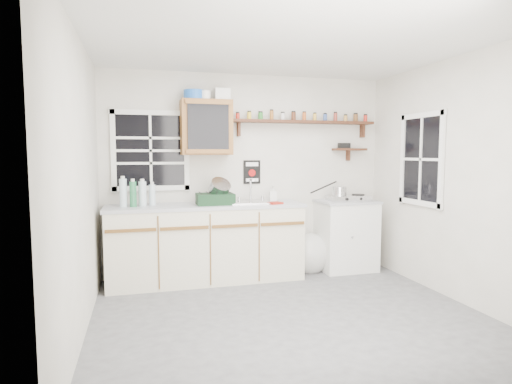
# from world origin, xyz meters

# --- Properties ---
(room) EXTENTS (3.64, 3.24, 2.54)m
(room) POSITION_xyz_m (0.00, 0.00, 1.25)
(room) COLOR #4A4B4D
(room) RESTS_ON ground
(main_cabinet) EXTENTS (2.31, 0.63, 0.92)m
(main_cabinet) POSITION_xyz_m (-0.58, 1.30, 0.46)
(main_cabinet) COLOR beige
(main_cabinet) RESTS_ON floor
(right_cabinet) EXTENTS (0.73, 0.57, 0.91)m
(right_cabinet) POSITION_xyz_m (1.25, 1.32, 0.46)
(right_cabinet) COLOR silver
(right_cabinet) RESTS_ON floor
(sink) EXTENTS (0.52, 0.44, 0.29)m
(sink) POSITION_xyz_m (-0.05, 1.30, 0.93)
(sink) COLOR silver
(sink) RESTS_ON main_cabinet
(upper_cabinet) EXTENTS (0.60, 0.32, 0.65)m
(upper_cabinet) POSITION_xyz_m (-0.55, 1.44, 1.82)
(upper_cabinet) COLOR brown
(upper_cabinet) RESTS_ON wall_back
(upper_cabinet_clutter) EXTENTS (0.55, 0.24, 0.14)m
(upper_cabinet_clutter) POSITION_xyz_m (-0.57, 1.44, 2.21)
(upper_cabinet_clutter) COLOR blue
(upper_cabinet_clutter) RESTS_ON upper_cabinet
(spice_shelf) EXTENTS (1.91, 0.18, 0.34)m
(spice_shelf) POSITION_xyz_m (0.73, 1.51, 1.93)
(spice_shelf) COLOR #32180E
(spice_shelf) RESTS_ON wall_back
(secondary_shelf) EXTENTS (0.45, 0.16, 0.24)m
(secondary_shelf) POSITION_xyz_m (1.36, 1.52, 1.58)
(secondary_shelf) COLOR #32180E
(secondary_shelf) RESTS_ON wall_back
(warning_sign) EXTENTS (0.22, 0.02, 0.30)m
(warning_sign) POSITION_xyz_m (0.05, 1.59, 1.28)
(warning_sign) COLOR black
(warning_sign) RESTS_ON wall_back
(window_back) EXTENTS (0.93, 0.03, 0.98)m
(window_back) POSITION_xyz_m (-1.20, 1.59, 1.55)
(window_back) COLOR black
(window_back) RESTS_ON wall_back
(window_right) EXTENTS (0.03, 0.78, 1.08)m
(window_right) POSITION_xyz_m (1.79, 0.55, 1.45)
(window_right) COLOR black
(window_right) RESTS_ON wall_back
(water_bottles) EXTENTS (0.40, 0.17, 0.35)m
(water_bottles) POSITION_xyz_m (-1.37, 1.30, 1.07)
(water_bottles) COLOR silver
(water_bottles) RESTS_ON main_cabinet
(dish_rack) EXTENTS (0.44, 0.33, 0.32)m
(dish_rack) POSITION_xyz_m (-0.47, 1.25, 1.02)
(dish_rack) COLOR black
(dish_rack) RESTS_ON main_cabinet
(soap_bottle) EXTENTS (0.10, 0.10, 0.19)m
(soap_bottle) POSITION_xyz_m (0.27, 1.40, 1.02)
(soap_bottle) COLOR white
(soap_bottle) RESTS_ON main_cabinet
(rag) EXTENTS (0.19, 0.18, 0.02)m
(rag) POSITION_xyz_m (0.21, 1.11, 0.93)
(rag) COLOR maroon
(rag) RESTS_ON main_cabinet
(hotplate) EXTENTS (0.56, 0.33, 0.08)m
(hotplate) POSITION_xyz_m (1.27, 1.30, 0.95)
(hotplate) COLOR silver
(hotplate) RESTS_ON right_cabinet
(saucepan) EXTENTS (0.40, 0.32, 0.19)m
(saucepan) POSITION_xyz_m (1.13, 1.31, 1.04)
(saucepan) COLOR silver
(saucepan) RESTS_ON hotplate
(trash_bag) EXTENTS (0.47, 0.42, 0.53)m
(trash_bag) POSITION_xyz_m (0.76, 1.36, 0.23)
(trash_bag) COLOR beige
(trash_bag) RESTS_ON floor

